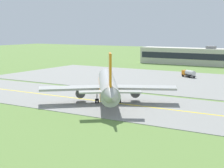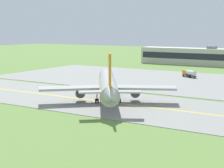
% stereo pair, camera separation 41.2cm
% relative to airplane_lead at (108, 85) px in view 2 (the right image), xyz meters
% --- Properties ---
extents(ground_plane, '(500.00, 500.00, 0.00)m').
position_rel_airplane_lead_xyz_m(ground_plane, '(-1.46, -0.61, -4.13)').
color(ground_plane, olive).
extents(taxiway_strip, '(240.00, 28.00, 0.10)m').
position_rel_airplane_lead_xyz_m(taxiway_strip, '(-1.46, -0.61, -4.08)').
color(taxiway_strip, gray).
rests_on(taxiway_strip, ground).
extents(apron_pad, '(140.00, 52.00, 0.10)m').
position_rel_airplane_lead_xyz_m(apron_pad, '(8.54, 41.39, -4.08)').
color(apron_pad, gray).
rests_on(apron_pad, ground).
extents(taxiway_centreline, '(220.00, 0.60, 0.01)m').
position_rel_airplane_lead_xyz_m(taxiway_centreline, '(-1.46, -0.61, -4.03)').
color(taxiway_centreline, yellow).
rests_on(taxiway_centreline, taxiway_strip).
extents(airplane_lead, '(29.14, 34.86, 12.70)m').
position_rel_airplane_lead_xyz_m(airplane_lead, '(0.00, 0.00, 0.00)').
color(airplane_lead, '#ADADA8').
rests_on(airplane_lead, ground).
extents(service_truck_fuel, '(6.12, 5.06, 2.65)m').
position_rel_airplane_lead_xyz_m(service_truck_fuel, '(1.62, 52.76, -2.60)').
color(service_truck_fuel, orange).
rests_on(service_truck_fuel, ground).
extents(terminal_building, '(49.74, 9.61, 9.26)m').
position_rel_airplane_lead_xyz_m(terminal_building, '(-13.77, 98.71, -0.08)').
color(terminal_building, beige).
rests_on(terminal_building, ground).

